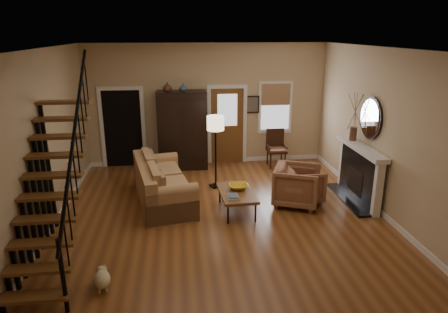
{
  "coord_description": "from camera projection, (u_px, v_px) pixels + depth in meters",
  "views": [
    {
      "loc": [
        -0.8,
        -7.29,
        3.61
      ],
      "look_at": [
        0.1,
        0.4,
        1.15
      ],
      "focal_mm": 32.0,
      "sensor_mm": 36.0,
      "label": 1
    }
  ],
  "objects": [
    {
      "name": "room",
      "position": [
        195.0,
        125.0,
        9.25
      ],
      "size": [
        7.0,
        7.33,
        3.3
      ],
      "color": "brown",
      "rests_on": "ground"
    },
    {
      "name": "staircase",
      "position": [
        49.0,
        169.0,
        6.06
      ],
      "size": [
        0.94,
        2.8,
        3.2
      ],
      "primitive_type": null,
      "color": "brown",
      "rests_on": "ground"
    },
    {
      "name": "fireplace",
      "position": [
        361.0,
        168.0,
        8.68
      ],
      "size": [
        0.33,
        1.95,
        2.3
      ],
      "color": "black",
      "rests_on": "ground"
    },
    {
      "name": "armoire",
      "position": [
        182.0,
        130.0,
        10.67
      ],
      "size": [
        1.3,
        0.6,
        2.1
      ],
      "primitive_type": null,
      "color": "black",
      "rests_on": "ground"
    },
    {
      "name": "vase_a",
      "position": [
        167.0,
        87.0,
        10.18
      ],
      "size": [
        0.24,
        0.24,
        0.25
      ],
      "primitive_type": "imported",
      "color": "#4C2619",
      "rests_on": "armoire"
    },
    {
      "name": "vase_b",
      "position": [
        183.0,
        87.0,
        10.23
      ],
      "size": [
        0.2,
        0.2,
        0.21
      ],
      "primitive_type": "imported",
      "color": "#334C60",
      "rests_on": "armoire"
    },
    {
      "name": "sofa",
      "position": [
        163.0,
        183.0,
        8.67
      ],
      "size": [
        1.46,
        2.53,
        0.89
      ],
      "primitive_type": null,
      "rotation": [
        0.0,
        0.0,
        0.19
      ],
      "color": "#B07F50",
      "rests_on": "ground"
    },
    {
      "name": "coffee_table",
      "position": [
        237.0,
        202.0,
        8.24
      ],
      "size": [
        0.74,
        1.21,
        0.45
      ],
      "primitive_type": null,
      "rotation": [
        0.0,
        0.0,
        0.05
      ],
      "color": "brown",
      "rests_on": "ground"
    },
    {
      "name": "bowl",
      "position": [
        238.0,
        187.0,
        8.3
      ],
      "size": [
        0.4,
        0.4,
        0.1
      ],
      "primitive_type": "imported",
      "color": "gold",
      "rests_on": "coffee_table"
    },
    {
      "name": "books",
      "position": [
        233.0,
        196.0,
        7.87
      ],
      "size": [
        0.22,
        0.29,
        0.05
      ],
      "primitive_type": null,
      "color": "beige",
      "rests_on": "coffee_table"
    },
    {
      "name": "armchair_left",
      "position": [
        297.0,
        186.0,
        8.54
      ],
      "size": [
        1.23,
        1.21,
        0.86
      ],
      "primitive_type": "imported",
      "rotation": [
        0.0,
        0.0,
        1.18
      ],
      "color": "brown",
      "rests_on": "ground"
    },
    {
      "name": "armchair_right",
      "position": [
        302.0,
        184.0,
        8.76
      ],
      "size": [
        0.87,
        0.84,
        0.77
      ],
      "primitive_type": "imported",
      "rotation": [
        0.0,
        0.0,
        1.6
      ],
      "color": "brown",
      "rests_on": "ground"
    },
    {
      "name": "floor_lamp",
      "position": [
        216.0,
        152.0,
        9.38
      ],
      "size": [
        0.53,
        0.53,
        1.73
      ],
      "primitive_type": null,
      "rotation": [
        0.0,
        0.0,
        0.42
      ],
      "color": "black",
      "rests_on": "ground"
    },
    {
      "name": "side_chair",
      "position": [
        276.0,
        149.0,
        10.93
      ],
      "size": [
        0.54,
        0.54,
        1.02
      ],
      "primitive_type": null,
      "color": "#351D10",
      "rests_on": "ground"
    },
    {
      "name": "dog",
      "position": [
        102.0,
        280.0,
        5.78
      ],
      "size": [
        0.3,
        0.43,
        0.29
      ],
      "primitive_type": null,
      "rotation": [
        0.0,
        0.0,
        0.17
      ],
      "color": "beige",
      "rests_on": "ground"
    }
  ]
}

